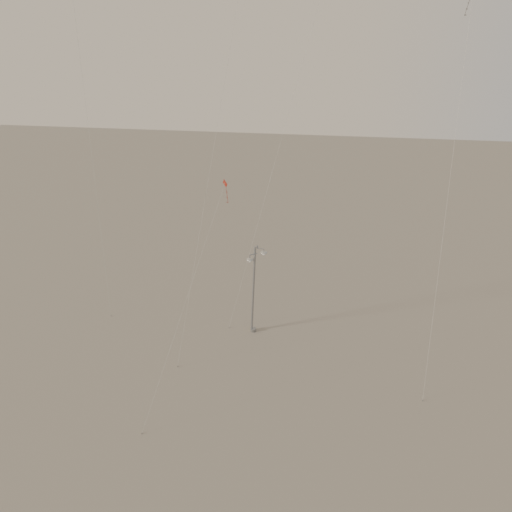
# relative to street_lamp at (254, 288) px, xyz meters

# --- Properties ---
(ground) EXTENTS (160.00, 160.00, 0.00)m
(ground) POSITION_rel_street_lamp_xyz_m (-0.16, -5.92, -4.44)
(ground) COLOR gray
(ground) RESTS_ON ground
(street_lamp) EXTENTS (1.54, 0.79, 8.32)m
(street_lamp) POSITION_rel_street_lamp_xyz_m (0.00, 0.00, 0.00)
(street_lamp) COLOR gray
(street_lamp) RESTS_ON ground
(kite_1) EXTENTS (3.98, 11.18, 26.81)m
(kite_1) POSITION_rel_street_lamp_xyz_m (-2.22, 3.59, 16.37)
(kite_1) COLOR #292422
(kite_1) RESTS_ON ground
(kite_3) EXTENTS (4.04, 10.34, 13.74)m
(kite_3) POSITION_rel_street_lamp_xyz_m (-2.68, -3.05, 5.91)
(kite_3) COLOR maroon
(kite_3) RESTS_ON ground
(kite_4) EXTENTS (0.60, 11.34, 24.84)m
(kite_4) POSITION_rel_street_lamp_xyz_m (12.98, 2.28, 13.11)
(kite_4) COLOR #292422
(kite_4) RESTS_ON ground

